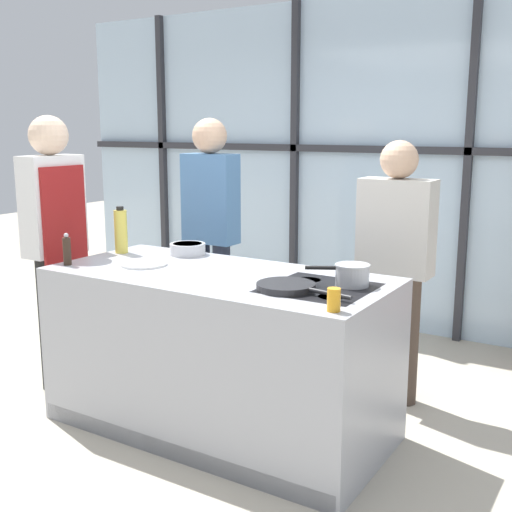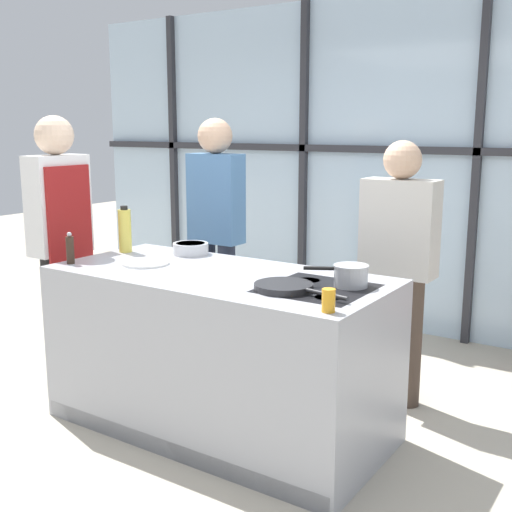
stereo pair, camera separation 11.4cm
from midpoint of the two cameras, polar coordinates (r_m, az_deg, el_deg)
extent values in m
plane|color=#BCB29E|center=(3.89, -2.36, -14.93)|extent=(18.00, 18.00, 0.00)
cube|color=silver|center=(5.58, 12.02, 7.82)|extent=(6.40, 0.04, 2.80)
cube|color=#2D2D33|center=(5.53, 11.88, 9.25)|extent=(6.40, 0.06, 0.06)
cube|color=#2D2D33|center=(6.74, -6.85, 8.57)|extent=(0.06, 0.06, 2.80)
cube|color=#2D2D33|center=(5.87, 4.78, 8.19)|extent=(0.06, 0.06, 2.80)
cube|color=#2D2D33|center=(5.30, 19.60, 7.23)|extent=(0.06, 0.06, 2.80)
cube|color=#A8AAB2|center=(3.71, -2.42, -8.50)|extent=(1.93, 0.89, 0.93)
cube|color=black|center=(3.26, 6.48, -2.97)|extent=(0.52, 0.52, 0.01)
cube|color=black|center=(3.57, -6.61, -16.69)|extent=(1.90, 0.03, 0.10)
cylinder|color=#38383D|center=(3.21, 3.48, -3.10)|extent=(0.13, 0.13, 0.01)
cylinder|color=#38383D|center=(3.10, 7.48, -3.73)|extent=(0.13, 0.13, 0.01)
cylinder|color=#38383D|center=(3.42, 5.58, -2.22)|extent=(0.13, 0.13, 0.01)
cylinder|color=#38383D|center=(3.32, 9.39, -2.76)|extent=(0.13, 0.13, 0.01)
cylinder|color=black|center=(4.61, -15.02, -5.08)|extent=(0.13, 0.13, 0.90)
cylinder|color=black|center=(4.49, -16.79, -5.60)|extent=(0.13, 0.13, 0.90)
cube|color=white|center=(4.40, -16.45, 4.38)|extent=(0.19, 0.41, 0.65)
sphere|color=beige|center=(4.37, -16.79, 10.24)|extent=(0.25, 0.25, 0.25)
cube|color=maroon|center=(4.35, -15.40, 1.24)|extent=(0.02, 0.35, 0.99)
cylinder|color=#232838|center=(4.76, -1.91, -4.18)|extent=(0.13, 0.13, 0.89)
cylinder|color=#232838|center=(4.86, -3.66, -3.86)|extent=(0.13, 0.13, 0.89)
cube|color=#4C7AAD|center=(4.67, -2.89, 5.12)|extent=(0.40, 0.18, 0.64)
sphere|color=#D8AD8C|center=(4.64, -2.94, 10.62)|extent=(0.25, 0.25, 0.25)
cylinder|color=#47382D|center=(4.15, 14.31, -7.43)|extent=(0.14, 0.14, 0.82)
cylinder|color=#47382D|center=(4.22, 11.68, -7.01)|extent=(0.14, 0.14, 0.82)
cube|color=beige|center=(4.01, 13.44, 2.42)|extent=(0.45, 0.20, 0.59)
sphere|color=#D8AD8C|center=(3.97, 13.71, 8.31)|extent=(0.23, 0.23, 0.23)
cylinder|color=#232326|center=(3.21, 3.48, -2.74)|extent=(0.30, 0.30, 0.03)
cylinder|color=#B26B2D|center=(3.20, 3.49, -2.51)|extent=(0.23, 0.23, 0.01)
cylinder|color=#232326|center=(3.05, 7.38, -3.41)|extent=(0.24, 0.06, 0.02)
cylinder|color=silver|center=(3.30, 9.42, -1.75)|extent=(0.17, 0.17, 0.11)
cylinder|color=silver|center=(3.29, 9.45, -0.86)|extent=(0.18, 0.18, 0.01)
cylinder|color=black|center=(3.29, 6.59, -1.09)|extent=(0.15, 0.09, 0.02)
cylinder|color=white|center=(3.84, -8.95, -0.64)|extent=(0.28, 0.28, 0.01)
cylinder|color=silver|center=(4.10, -5.04, 0.66)|extent=(0.23, 0.23, 0.07)
cylinder|color=#4C4C51|center=(4.10, -5.04, 1.08)|extent=(0.19, 0.19, 0.01)
cylinder|color=#E0CC4C|center=(4.22, -10.82, 2.20)|extent=(0.08, 0.08, 0.28)
cylinder|color=black|center=(4.20, -10.89, 4.23)|extent=(0.05, 0.05, 0.02)
cylinder|color=#332319|center=(3.94, -15.40, 0.50)|extent=(0.05, 0.05, 0.16)
sphere|color=#B2B2B7|center=(3.92, -15.47, 1.87)|extent=(0.03, 0.03, 0.03)
cylinder|color=orange|center=(2.84, 7.61, -3.94)|extent=(0.06, 0.06, 0.10)
camera|label=1|loc=(0.06, -89.07, 0.19)|focal=45.00mm
camera|label=2|loc=(0.06, 90.93, -0.19)|focal=45.00mm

